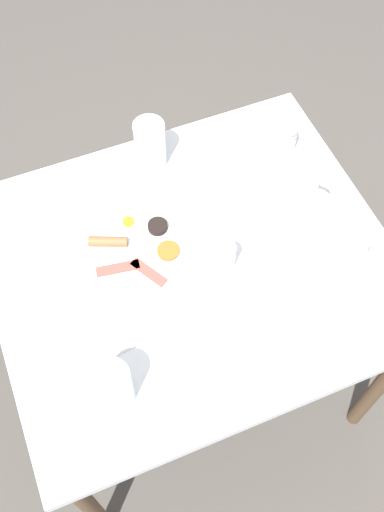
{
  "coord_description": "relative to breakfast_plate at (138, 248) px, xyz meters",
  "views": [
    {
      "loc": [
        0.7,
        -0.29,
        2.05
      ],
      "look_at": [
        0.0,
        0.0,
        0.78
      ],
      "focal_mm": 42.0,
      "sensor_mm": 36.0,
      "label": 1
    }
  ],
  "objects": [
    {
      "name": "water_glass_short",
      "position": [
        0.34,
        -0.17,
        0.06
      ],
      "size": [
        0.08,
        0.08,
        0.13
      ],
      "color": "white",
      "rests_on": "table"
    },
    {
      "name": "salt_grinder",
      "position": [
        0.13,
        0.19,
        0.05
      ],
      "size": [
        0.05,
        0.05,
        0.11
      ],
      "color": "#BCBCC1",
      "rests_on": "table"
    },
    {
      "name": "table",
      "position": [
        0.08,
        0.11,
        -0.09
      ],
      "size": [
        0.86,
        0.99,
        0.76
      ],
      "color": "silver",
      "rests_on": "ground_plane"
    },
    {
      "name": "teapot_near",
      "position": [
        -0.0,
        0.45,
        0.04
      ],
      "size": [
        0.15,
        0.15,
        0.12
      ],
      "rotation": [
        0.0,
        0.0,
        3.93
      ],
      "color": "white",
      "rests_on": "table"
    },
    {
      "name": "knife_by_plate",
      "position": [
        -0.2,
        -0.25,
        -0.01
      ],
      "size": [
        0.18,
        0.12,
        0.0
      ],
      "rotation": [
        0.0,
        0.0,
        2.12
      ],
      "color": "silver",
      "rests_on": "table"
    },
    {
      "name": "breakfast_plate",
      "position": [
        0.0,
        0.0,
        0.0
      ],
      "size": [
        0.29,
        0.29,
        0.04
      ],
      "color": "white",
      "rests_on": "table"
    },
    {
      "name": "creamer_jug",
      "position": [
        0.26,
        0.54,
        0.02
      ],
      "size": [
        0.08,
        0.06,
        0.06
      ],
      "color": "white",
      "rests_on": "table"
    },
    {
      "name": "fork_by_plate",
      "position": [
        0.37,
        0.07,
        -0.01
      ],
      "size": [
        0.09,
        0.15,
        0.0
      ],
      "rotation": [
        0.0,
        0.0,
        0.52
      ],
      "color": "silver",
      "rests_on": "table"
    },
    {
      "name": "teacup_with_saucer_left",
      "position": [
        0.35,
        0.32,
        0.02
      ],
      "size": [
        0.14,
        0.14,
        0.06
      ],
      "color": "white",
      "rests_on": "table"
    },
    {
      "name": "wine_glass_spare",
      "position": [
        -0.25,
        0.13,
        0.07
      ],
      "size": [
        0.08,
        0.08,
        0.15
      ],
      "color": "white",
      "rests_on": "table"
    },
    {
      "name": "ground_plane",
      "position": [
        0.08,
        0.11,
        -0.77
      ],
      "size": [
        8.0,
        8.0,
        0.0
      ],
      "primitive_type": "plane",
      "color": "#4C4742"
    },
    {
      "name": "spoon_for_tea",
      "position": [
        0.24,
        -0.09,
        -0.01
      ],
      "size": [
        0.03,
        0.14,
        0.0
      ],
      "rotation": [
        0.0,
        0.0,
        3.25
      ],
      "color": "silver",
      "rests_on": "table"
    },
    {
      "name": "pepper_grinder",
      "position": [
        -0.15,
        0.49,
        0.05
      ],
      "size": [
        0.05,
        0.05,
        0.11
      ],
      "color": "#BCBCC1",
      "rests_on": "table"
    }
  ]
}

